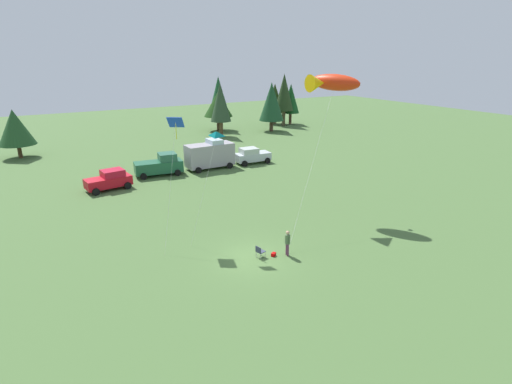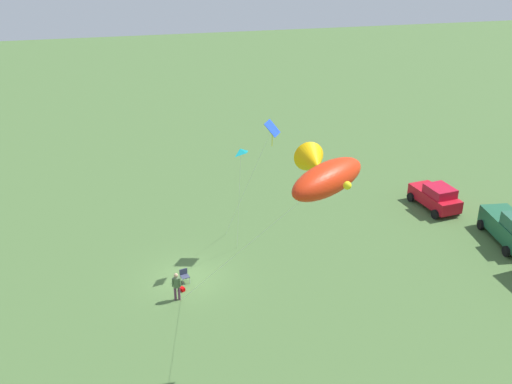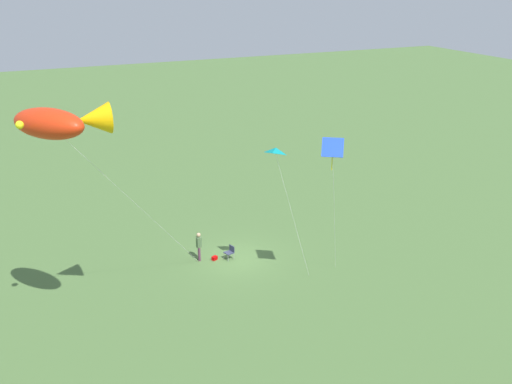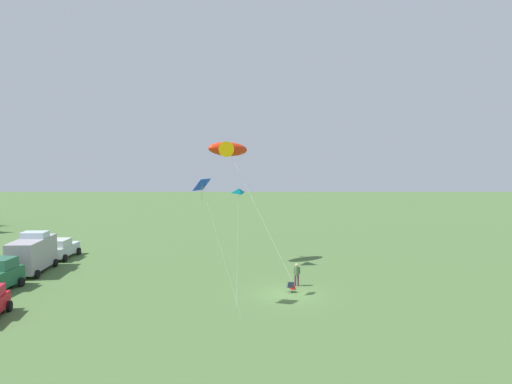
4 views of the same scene
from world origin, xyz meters
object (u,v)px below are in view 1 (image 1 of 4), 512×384
at_px(car_silver_compact, 252,155).
at_px(person_kite_flyer, 288,241).
at_px(truck_green_flatbed, 160,165).
at_px(van_motorhome_grey, 210,154).
at_px(backpack_on_grass, 274,254).
at_px(kite_large_fish, 331,83).
at_px(folding_chair, 260,251).
at_px(car_red_sedan, 109,180).
at_px(kite_diamond_blue, 175,125).
at_px(kite_delta_teal, 216,134).

bearing_deg(car_silver_compact, person_kite_flyer, 69.91).
distance_m(truck_green_flatbed, van_motorhome_grey, 5.78).
bearing_deg(backpack_on_grass, kite_large_fish, 32.12).
distance_m(folding_chair, car_red_sedan, 19.97).
bearing_deg(kite_diamond_blue, car_red_sedan, 100.99).
bearing_deg(car_red_sedan, van_motorhome_grey, 2.53).
bearing_deg(folding_chair, kite_diamond_blue, 103.04).
height_order(car_red_sedan, kite_diamond_blue, kite_diamond_blue).
relative_size(backpack_on_grass, car_red_sedan, 0.07).
xyz_separation_m(truck_green_flatbed, kite_diamond_blue, (-3.18, -15.55, 6.82)).
relative_size(backpack_on_grass, kite_diamond_blue, 0.04).
height_order(folding_chair, truck_green_flatbed, truck_green_flatbed).
height_order(car_red_sedan, kite_delta_teal, kite_delta_teal).
distance_m(folding_chair, truck_green_flatbed, 21.54).
relative_size(car_silver_compact, kite_delta_teal, 0.55).
bearing_deg(truck_green_flatbed, person_kite_flyer, -79.54).
relative_size(truck_green_flatbed, kite_diamond_blue, 0.61).
distance_m(truck_green_flatbed, kite_delta_teal, 19.02).
relative_size(truck_green_flatbed, van_motorhome_grey, 0.95).
distance_m(person_kite_flyer, truck_green_flatbed, 22.19).
height_order(folding_chair, kite_delta_teal, kite_delta_teal).
distance_m(van_motorhome_grey, kite_diamond_blue, 18.81).
height_order(person_kite_flyer, backpack_on_grass, person_kite_flyer).
bearing_deg(person_kite_flyer, car_silver_compact, 79.65).
bearing_deg(kite_diamond_blue, person_kite_flyer, -54.16).
bearing_deg(car_red_sedan, folding_chair, -81.73).
distance_m(van_motorhome_grey, kite_delta_teal, 19.86).
bearing_deg(kite_large_fish, person_kite_flyer, -143.33).
height_order(folding_chair, kite_large_fish, kite_large_fish).
bearing_deg(kite_delta_teal, car_silver_compact, 54.53).
relative_size(car_red_sedan, kite_diamond_blue, 0.52).
bearing_deg(backpack_on_grass, car_red_sedan, 108.50).
xyz_separation_m(person_kite_flyer, car_red_sedan, (-7.32, 19.77, -0.07)).
bearing_deg(car_red_sedan, kite_delta_teal, -81.93).
xyz_separation_m(truck_green_flatbed, car_silver_compact, (11.01, -0.61, -0.15)).
bearing_deg(kite_delta_teal, truck_green_flatbed, 85.90).
height_order(car_silver_compact, kite_delta_teal, kite_delta_teal).
distance_m(backpack_on_grass, kite_large_fish, 14.21).
xyz_separation_m(truck_green_flatbed, van_motorhome_grey, (5.75, -0.23, 0.54)).
relative_size(folding_chair, van_motorhome_grey, 0.15).
bearing_deg(van_motorhome_grey, person_kite_flyer, -101.87).
bearing_deg(person_kite_flyer, van_motorhome_grey, 92.53).
relative_size(kite_large_fish, kite_delta_teal, 1.42).
bearing_deg(truck_green_flatbed, van_motorhome_grey, 4.06).
height_order(van_motorhome_grey, kite_delta_teal, kite_delta_teal).
relative_size(person_kite_flyer, folding_chair, 2.12).
xyz_separation_m(folding_chair, backpack_on_grass, (0.90, -0.24, -0.38)).
distance_m(backpack_on_grass, truck_green_flatbed, 21.81).
height_order(folding_chair, kite_diamond_blue, kite_diamond_blue).
relative_size(kite_large_fish, kite_diamond_blue, 1.30).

